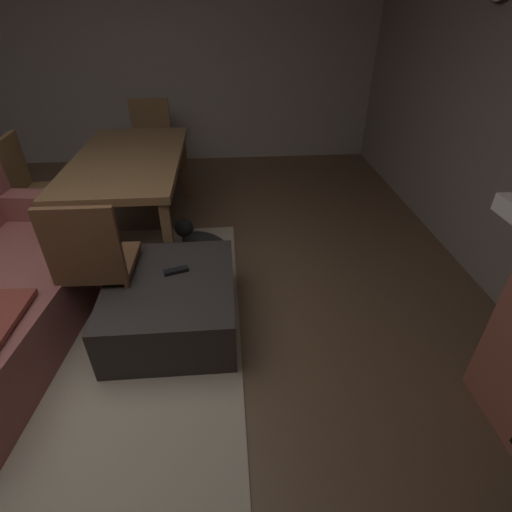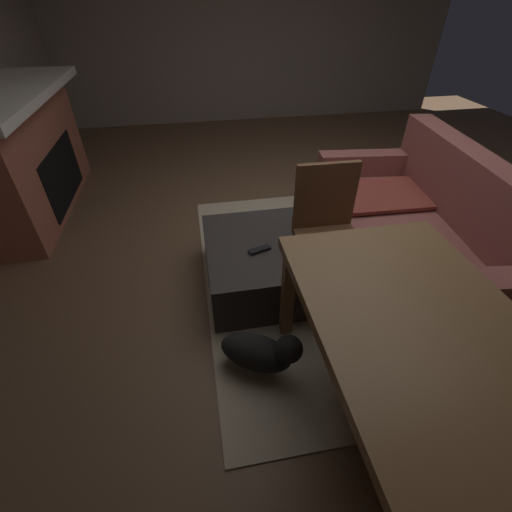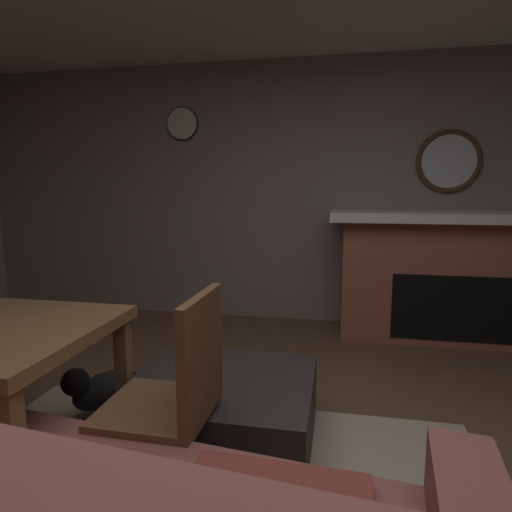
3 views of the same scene
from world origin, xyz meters
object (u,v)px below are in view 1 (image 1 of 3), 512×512
(tv_remote, at_px, (176,271))
(dining_chair_north, at_px, (33,183))
(dining_chair_west, at_px, (94,259))
(small_dog, at_px, (201,242))
(dining_chair_east, at_px, (152,138))
(ottoman_coffee_table, at_px, (172,303))
(dining_table, at_px, (128,165))

(tv_remote, xyz_separation_m, dining_chair_north, (1.21, 1.33, 0.14))
(dining_chair_west, xyz_separation_m, dining_chair_north, (1.24, 0.84, 0.00))
(dining_chair_north, bearing_deg, small_dog, -109.79)
(tv_remote, relative_size, dining_chair_east, 0.17)
(ottoman_coffee_table, distance_m, tv_remote, 0.22)
(tv_remote, distance_m, dining_chair_east, 2.52)
(dining_chair_north, distance_m, small_dog, 1.58)
(dining_chair_west, distance_m, small_dog, 1.00)
(dining_chair_north, xyz_separation_m, small_dog, (-0.52, -1.45, -0.35))
(dining_chair_north, bearing_deg, tv_remote, -132.36)
(tv_remote, bearing_deg, dining_chair_east, -6.20)
(small_dog, bearing_deg, ottoman_coffee_table, 168.32)
(dining_chair_north, bearing_deg, dining_chair_west, -145.78)
(dining_chair_west, xyz_separation_m, small_dog, (0.72, -0.61, -0.35))
(dining_chair_west, height_order, small_dog, dining_chair_west)
(dining_table, bearing_deg, small_dog, -130.96)
(dining_table, bearing_deg, dining_chair_east, 0.01)
(tv_remote, bearing_deg, dining_chair_north, 30.26)
(dining_table, distance_m, dining_chair_west, 1.25)
(ottoman_coffee_table, height_order, tv_remote, tv_remote)
(dining_chair_east, bearing_deg, dining_table, -179.99)
(ottoman_coffee_table, distance_m, dining_chair_north, 1.87)
(ottoman_coffee_table, bearing_deg, tv_remote, -23.22)
(ottoman_coffee_table, height_order, small_dog, ottoman_coffee_table)
(dining_chair_east, bearing_deg, dining_chair_west, 179.97)
(dining_table, relative_size, dining_chair_north, 1.83)
(ottoman_coffee_table, relative_size, dining_chair_east, 1.00)
(tv_remote, xyz_separation_m, small_dog, (0.69, -0.12, -0.21))
(dining_chair_north, relative_size, small_dog, 1.91)
(ottoman_coffee_table, relative_size, tv_remote, 5.80)
(small_dog, bearing_deg, dining_chair_north, 70.21)
(ottoman_coffee_table, relative_size, small_dog, 1.91)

